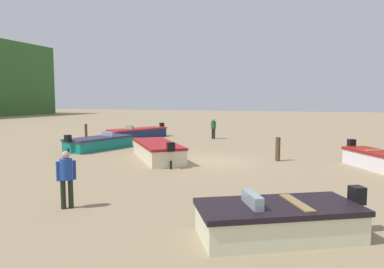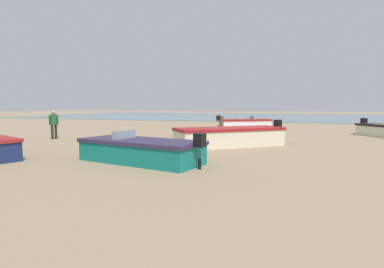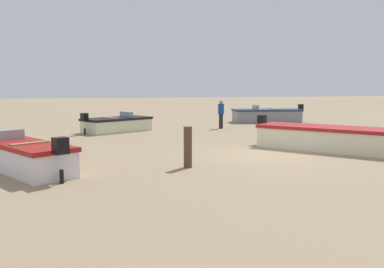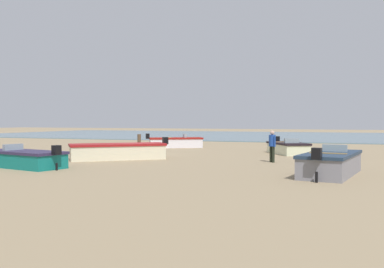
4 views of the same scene
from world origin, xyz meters
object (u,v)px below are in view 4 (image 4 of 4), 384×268
(boat_teal_2, at_px, (23,159))
(boat_cream_3, at_px, (288,148))
(beach_walker_foreground, at_px, (272,144))
(boat_grey_0, at_px, (331,164))
(boat_white_4, at_px, (176,142))
(boat_cream_5, at_px, (118,151))
(mooring_post_mid_beach, at_px, (139,143))

(boat_teal_2, relative_size, boat_cream_3, 1.20)
(beach_walker_foreground, bearing_deg, boat_grey_0, -10.10)
(boat_grey_0, relative_size, boat_white_4, 1.15)
(boat_grey_0, relative_size, boat_cream_3, 1.24)
(boat_white_4, distance_m, beach_walker_foreground, 12.84)
(boat_cream_3, bearing_deg, boat_white_4, -50.12)
(boat_white_4, relative_size, boat_cream_5, 0.83)
(boat_white_4, bearing_deg, boat_teal_2, -35.41)
(boat_teal_2, bearing_deg, boat_cream_5, -9.62)
(mooring_post_mid_beach, bearing_deg, boat_teal_2, 88.12)
(beach_walker_foreground, bearing_deg, boat_white_4, 179.85)
(mooring_post_mid_beach, bearing_deg, beach_walker_foreground, 155.20)
(mooring_post_mid_beach, distance_m, beach_walker_foreground, 10.91)
(boat_grey_0, distance_m, boat_cream_3, 10.54)
(boat_grey_0, xyz_separation_m, boat_cream_3, (3.01, -10.11, -0.07))
(boat_white_4, bearing_deg, boat_cream_5, -26.26)
(boat_grey_0, distance_m, boat_cream_5, 11.64)
(boat_teal_2, bearing_deg, boat_cream_3, -27.78)
(boat_grey_0, xyz_separation_m, boat_teal_2, (13.27, 1.91, -0.06))
(boat_teal_2, distance_m, boat_white_4, 15.38)
(boat_teal_2, distance_m, boat_cream_5, 5.39)
(boat_cream_5, bearing_deg, beach_walker_foreground, -120.50)
(boat_grey_0, relative_size, boat_teal_2, 1.03)
(boat_cream_3, relative_size, boat_cream_5, 0.77)
(boat_grey_0, xyz_separation_m, boat_cream_5, (11.22, -3.08, -0.01))
(boat_cream_5, height_order, mooring_post_mid_beach, boat_cream_5)
(boat_white_4, xyz_separation_m, boat_cream_5, (-0.84, 10.35, 0.03))
(boat_cream_5, relative_size, beach_walker_foreground, 3.11)
(beach_walker_foreground, bearing_deg, boat_teal_2, -103.70)
(boat_teal_2, relative_size, boat_white_4, 1.11)
(boat_cream_5, height_order, beach_walker_foreground, beach_walker_foreground)
(boat_teal_2, xyz_separation_m, boat_cream_5, (-2.05, -4.98, 0.05))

